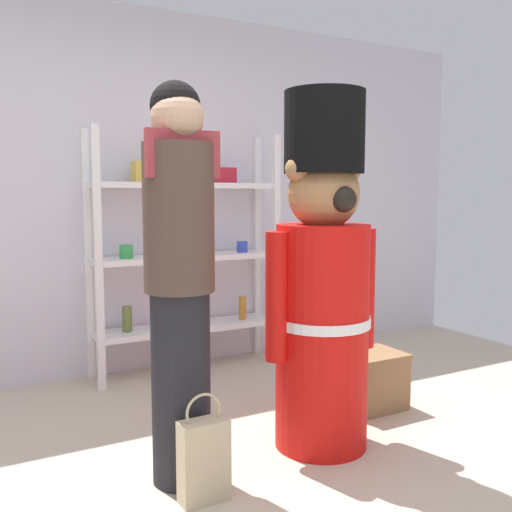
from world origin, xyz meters
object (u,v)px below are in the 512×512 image
object	(u,v)px
merchandise_shelf	(186,252)
person_shopper	(179,272)
display_crate	(370,380)
shopping_bag	(204,459)
teddy_bear_guard	(323,284)

from	to	relation	value
merchandise_shelf	person_shopper	size ratio (longest dim) A/B	0.98
person_shopper	display_crate	xyz separation A→B (m)	(1.32, 0.28, -0.78)
person_shopper	display_crate	size ratio (longest dim) A/B	4.47
merchandise_shelf	display_crate	world-z (taller)	merchandise_shelf
person_shopper	shopping_bag	bearing A→B (deg)	-86.22
shopping_bag	person_shopper	bearing A→B (deg)	93.78
person_shopper	shopping_bag	size ratio (longest dim) A/B	3.77
merchandise_shelf	shopping_bag	xyz separation A→B (m)	(-0.63, -1.75, -0.69)
person_shopper	shopping_bag	xyz separation A→B (m)	(0.01, -0.21, -0.77)
merchandise_shelf	display_crate	xyz separation A→B (m)	(0.68, -1.26, -0.70)
teddy_bear_guard	shopping_bag	bearing A→B (deg)	-163.91
merchandise_shelf	teddy_bear_guard	world-z (taller)	teddy_bear_guard
person_shopper	display_crate	bearing A→B (deg)	12.00
person_shopper	display_crate	world-z (taller)	person_shopper
merchandise_shelf	person_shopper	distance (m)	1.67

